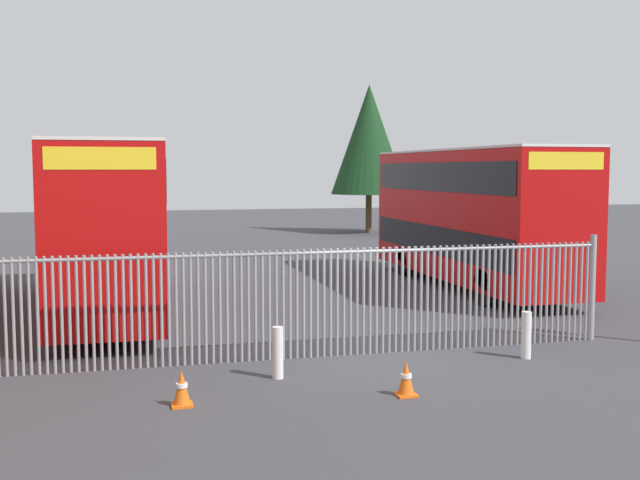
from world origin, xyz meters
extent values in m
plane|color=#3D3D42|center=(0.00, 8.00, 0.00)|extent=(100.00, 100.00, 0.00)
cylinder|color=gray|center=(-6.97, 0.00, 1.10)|extent=(0.06, 0.06, 2.20)
cylinder|color=gray|center=(-6.83, 0.00, 1.10)|extent=(0.06, 0.06, 2.20)
cylinder|color=gray|center=(-6.69, 0.00, 1.10)|extent=(0.06, 0.06, 2.20)
cylinder|color=gray|center=(-6.55, 0.00, 1.10)|extent=(0.06, 0.06, 2.20)
cylinder|color=gray|center=(-6.41, 0.00, 1.10)|extent=(0.06, 0.06, 2.20)
cylinder|color=gray|center=(-6.27, 0.00, 1.10)|extent=(0.06, 0.06, 2.20)
cylinder|color=gray|center=(-6.13, 0.00, 1.10)|extent=(0.06, 0.06, 2.20)
cylinder|color=gray|center=(-5.99, 0.00, 1.10)|extent=(0.06, 0.06, 2.20)
cylinder|color=gray|center=(-5.85, 0.00, 1.10)|extent=(0.06, 0.06, 2.20)
cylinder|color=gray|center=(-5.72, 0.00, 1.10)|extent=(0.06, 0.06, 2.20)
cylinder|color=gray|center=(-5.58, 0.00, 1.10)|extent=(0.06, 0.06, 2.20)
cylinder|color=gray|center=(-5.44, 0.00, 1.10)|extent=(0.06, 0.06, 2.20)
cylinder|color=gray|center=(-5.30, 0.00, 1.10)|extent=(0.06, 0.06, 2.20)
cylinder|color=gray|center=(-5.16, 0.00, 1.10)|extent=(0.06, 0.06, 2.20)
cylinder|color=gray|center=(-5.02, 0.00, 1.10)|extent=(0.06, 0.06, 2.20)
cylinder|color=gray|center=(-4.88, 0.00, 1.10)|extent=(0.06, 0.06, 2.20)
cylinder|color=gray|center=(-4.74, 0.00, 1.10)|extent=(0.06, 0.06, 2.20)
cylinder|color=gray|center=(-4.60, 0.00, 1.10)|extent=(0.06, 0.06, 2.20)
cylinder|color=gray|center=(-4.46, 0.00, 1.10)|extent=(0.06, 0.06, 2.20)
cylinder|color=gray|center=(-4.32, 0.00, 1.10)|extent=(0.06, 0.06, 2.20)
cylinder|color=gray|center=(-4.18, 0.00, 1.10)|extent=(0.06, 0.06, 2.20)
cylinder|color=gray|center=(-4.04, 0.00, 1.10)|extent=(0.06, 0.06, 2.20)
cylinder|color=gray|center=(-3.90, 0.00, 1.10)|extent=(0.06, 0.06, 2.20)
cylinder|color=gray|center=(-3.76, 0.00, 1.10)|extent=(0.06, 0.06, 2.20)
cylinder|color=gray|center=(-3.62, 0.00, 1.10)|extent=(0.06, 0.06, 2.20)
cylinder|color=gray|center=(-3.48, 0.00, 1.10)|extent=(0.06, 0.06, 2.20)
cylinder|color=gray|center=(-3.34, 0.00, 1.10)|extent=(0.06, 0.06, 2.20)
cylinder|color=gray|center=(-3.20, 0.00, 1.10)|extent=(0.06, 0.06, 2.20)
cylinder|color=gray|center=(-3.06, 0.00, 1.10)|extent=(0.06, 0.06, 2.20)
cylinder|color=gray|center=(-2.92, 0.00, 1.10)|extent=(0.06, 0.06, 2.20)
cylinder|color=gray|center=(-2.78, 0.00, 1.10)|extent=(0.06, 0.06, 2.20)
cylinder|color=gray|center=(-2.64, 0.00, 1.10)|extent=(0.06, 0.06, 2.20)
cylinder|color=gray|center=(-2.50, 0.00, 1.10)|extent=(0.06, 0.06, 2.20)
cylinder|color=gray|center=(-2.36, 0.00, 1.10)|extent=(0.06, 0.06, 2.20)
cylinder|color=gray|center=(-2.22, 0.00, 1.10)|extent=(0.06, 0.06, 2.20)
cylinder|color=gray|center=(-2.08, 0.00, 1.10)|extent=(0.06, 0.06, 2.20)
cylinder|color=gray|center=(-1.94, 0.00, 1.10)|extent=(0.06, 0.06, 2.20)
cylinder|color=gray|center=(-1.80, 0.00, 1.10)|extent=(0.06, 0.06, 2.20)
cylinder|color=gray|center=(-1.66, 0.00, 1.10)|extent=(0.06, 0.06, 2.20)
cylinder|color=gray|center=(-1.52, 0.00, 1.10)|extent=(0.06, 0.06, 2.20)
cylinder|color=gray|center=(-1.38, 0.00, 1.10)|extent=(0.06, 0.06, 2.20)
cylinder|color=gray|center=(-1.24, 0.00, 1.10)|extent=(0.06, 0.06, 2.20)
cylinder|color=gray|center=(-1.10, 0.00, 1.10)|extent=(0.06, 0.06, 2.20)
cylinder|color=gray|center=(-0.96, 0.00, 1.10)|extent=(0.06, 0.06, 2.20)
cylinder|color=gray|center=(-0.82, 0.00, 1.10)|extent=(0.06, 0.06, 2.20)
cylinder|color=gray|center=(-0.68, 0.00, 1.10)|extent=(0.06, 0.06, 2.20)
cylinder|color=gray|center=(-0.54, 0.00, 1.10)|extent=(0.06, 0.06, 2.20)
cylinder|color=gray|center=(-0.40, 0.00, 1.10)|extent=(0.06, 0.06, 2.20)
cylinder|color=gray|center=(-0.26, 0.00, 1.10)|extent=(0.06, 0.06, 2.20)
cylinder|color=gray|center=(-0.12, 0.00, 1.10)|extent=(0.06, 0.06, 2.20)
cylinder|color=gray|center=(0.02, 0.00, 1.10)|extent=(0.06, 0.06, 2.20)
cylinder|color=gray|center=(0.16, 0.00, 1.10)|extent=(0.06, 0.06, 2.20)
cylinder|color=gray|center=(0.30, 0.00, 1.10)|extent=(0.06, 0.06, 2.20)
cylinder|color=gray|center=(0.44, 0.00, 1.10)|extent=(0.06, 0.06, 2.20)
cylinder|color=gray|center=(0.58, 0.00, 1.10)|extent=(0.06, 0.06, 2.20)
cylinder|color=gray|center=(0.71, 0.00, 1.10)|extent=(0.06, 0.06, 2.20)
cylinder|color=gray|center=(0.85, 0.00, 1.10)|extent=(0.06, 0.06, 2.20)
cylinder|color=gray|center=(0.99, 0.00, 1.10)|extent=(0.06, 0.06, 2.20)
cylinder|color=gray|center=(1.13, 0.00, 1.10)|extent=(0.06, 0.06, 2.20)
cylinder|color=gray|center=(1.27, 0.00, 1.10)|extent=(0.06, 0.06, 2.20)
cylinder|color=gray|center=(1.41, 0.00, 1.10)|extent=(0.06, 0.06, 2.20)
cylinder|color=gray|center=(1.55, 0.00, 1.10)|extent=(0.06, 0.06, 2.20)
cylinder|color=gray|center=(1.69, 0.00, 1.10)|extent=(0.06, 0.06, 2.20)
cylinder|color=gray|center=(1.83, 0.00, 1.10)|extent=(0.06, 0.06, 2.20)
cylinder|color=gray|center=(1.97, 0.00, 1.10)|extent=(0.06, 0.06, 2.20)
cylinder|color=gray|center=(2.11, 0.00, 1.10)|extent=(0.06, 0.06, 2.20)
cylinder|color=gray|center=(2.25, 0.00, 1.10)|extent=(0.06, 0.06, 2.20)
cylinder|color=gray|center=(2.39, 0.00, 1.10)|extent=(0.06, 0.06, 2.20)
cylinder|color=gray|center=(2.53, 0.00, 1.10)|extent=(0.06, 0.06, 2.20)
cylinder|color=gray|center=(2.67, 0.00, 1.10)|extent=(0.06, 0.06, 2.20)
cylinder|color=gray|center=(2.81, 0.00, 1.10)|extent=(0.06, 0.06, 2.20)
cylinder|color=gray|center=(2.95, 0.00, 1.10)|extent=(0.06, 0.06, 2.20)
cylinder|color=gray|center=(3.09, 0.00, 1.10)|extent=(0.06, 0.06, 2.20)
cylinder|color=gray|center=(3.23, 0.00, 1.10)|extent=(0.06, 0.06, 2.20)
cylinder|color=gray|center=(3.37, 0.00, 1.10)|extent=(0.06, 0.06, 2.20)
cylinder|color=gray|center=(3.51, 0.00, 1.10)|extent=(0.06, 0.06, 2.20)
cylinder|color=gray|center=(3.65, 0.00, 1.10)|extent=(0.06, 0.06, 2.20)
cylinder|color=gray|center=(3.79, 0.00, 1.10)|extent=(0.06, 0.06, 2.20)
cylinder|color=gray|center=(3.93, 0.00, 1.10)|extent=(0.06, 0.06, 2.20)
cylinder|color=gray|center=(4.07, 0.00, 1.10)|extent=(0.06, 0.06, 2.20)
cylinder|color=gray|center=(4.21, 0.00, 1.10)|extent=(0.06, 0.06, 2.20)
cylinder|color=gray|center=(4.35, 0.00, 1.10)|extent=(0.06, 0.06, 2.20)
cylinder|color=gray|center=(4.49, 0.00, 1.10)|extent=(0.06, 0.06, 2.20)
cylinder|color=gray|center=(4.63, 0.00, 1.10)|extent=(0.06, 0.06, 2.20)
cylinder|color=gray|center=(4.77, 0.00, 1.10)|extent=(0.06, 0.06, 2.20)
cylinder|color=gray|center=(4.91, 0.00, 1.10)|extent=(0.06, 0.06, 2.20)
cylinder|color=gray|center=(5.05, 0.00, 1.10)|extent=(0.06, 0.06, 2.20)
cylinder|color=gray|center=(5.19, 0.00, 1.10)|extent=(0.06, 0.06, 2.20)
cylinder|color=gray|center=(-1.66, 0.00, 2.12)|extent=(13.70, 0.07, 0.07)
cylinder|color=gray|center=(5.19, 0.00, 1.18)|extent=(0.14, 0.14, 2.35)
cube|color=#B70C0C|center=(6.01, 7.86, 2.35)|extent=(2.50, 10.80, 4.00)
cube|color=black|center=(6.01, 7.86, 1.55)|extent=(2.54, 10.37, 0.90)
cube|color=black|center=(6.01, 7.86, 3.55)|extent=(2.54, 10.37, 0.90)
cube|color=yellow|center=(6.01, 2.51, 4.00)|extent=(2.12, 0.12, 0.44)
cube|color=silver|center=(6.01, 7.86, 4.38)|extent=(2.50, 10.80, 0.08)
cylinder|color=black|center=(4.91, 4.51, 0.52)|extent=(0.30, 1.04, 1.04)
cylinder|color=black|center=(7.11, 4.51, 0.52)|extent=(0.30, 1.04, 1.04)
cylinder|color=black|center=(4.91, 10.83, 0.52)|extent=(0.30, 1.04, 1.04)
cylinder|color=black|center=(7.11, 10.83, 0.52)|extent=(0.30, 1.04, 1.04)
cube|color=#B70C0C|center=(-5.25, 6.22, 2.35)|extent=(2.50, 10.80, 4.00)
cube|color=black|center=(-5.25, 6.22, 1.55)|extent=(2.54, 10.37, 0.90)
cube|color=black|center=(-5.25, 6.22, 3.55)|extent=(2.54, 10.37, 0.90)
cube|color=yellow|center=(-5.25, 0.87, 4.00)|extent=(2.12, 0.12, 0.44)
cube|color=silver|center=(-5.25, 6.22, 4.38)|extent=(2.50, 10.80, 0.08)
cylinder|color=black|center=(-6.35, 2.87, 0.52)|extent=(0.30, 1.04, 1.04)
cylinder|color=black|center=(-4.15, 2.87, 0.52)|extent=(0.30, 1.04, 1.04)
cylinder|color=black|center=(-6.35, 9.19, 0.52)|extent=(0.30, 1.04, 1.04)
cylinder|color=black|center=(-4.15, 9.19, 0.52)|extent=(0.30, 1.04, 1.04)
cylinder|color=silver|center=(-2.19, -1.38, 0.47)|extent=(0.20, 0.20, 0.95)
cylinder|color=silver|center=(2.93, -1.17, 0.47)|extent=(0.20, 0.20, 0.95)
cube|color=orange|center=(-4.02, -2.62, 0.02)|extent=(0.34, 0.34, 0.04)
cone|color=orange|center=(-4.02, -2.62, 0.32)|extent=(0.28, 0.28, 0.55)
cylinder|color=white|center=(-4.02, -2.62, 0.34)|extent=(0.19, 0.19, 0.07)
cube|color=orange|center=(-0.33, -2.99, 0.02)|extent=(0.34, 0.34, 0.04)
cone|color=orange|center=(-0.33, -2.99, 0.32)|extent=(0.28, 0.28, 0.55)
cylinder|color=white|center=(-0.33, -2.99, 0.34)|extent=(0.19, 0.19, 0.07)
cylinder|color=#4C3823|center=(9.53, 29.02, 1.16)|extent=(0.36, 0.36, 2.32)
cone|color=#143819|center=(9.53, 29.02, 5.55)|extent=(4.51, 4.51, 6.45)
camera|label=1|loc=(-4.94, -14.91, 3.78)|focal=43.53mm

